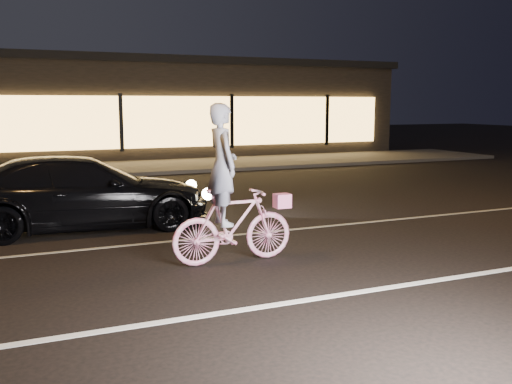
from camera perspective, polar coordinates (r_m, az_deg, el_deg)
name	(u,v)px	position (r m, az deg, el deg)	size (l,w,h in m)	color
ground	(305,262)	(8.52, 4.89, -6.94)	(90.00, 90.00, 0.00)	black
lane_stripe_near	(362,292)	(7.30, 10.53, -9.77)	(60.00, 0.12, 0.01)	silver
lane_stripe_far	(252,233)	(10.27, -0.39, -4.15)	(60.00, 0.10, 0.01)	gray
sidewalk	(132,168)	(20.72, -12.31, 2.39)	(30.00, 4.00, 0.12)	#383533
storefront	(104,107)	(26.48, -14.97, 8.18)	(25.40, 8.42, 4.20)	black
cyclist	(230,207)	(8.26, -2.59, -1.54)	(1.84, 0.64, 2.32)	#D5296C
sedan	(82,193)	(11.02, -17.00, -0.08)	(4.75, 2.08, 1.36)	black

